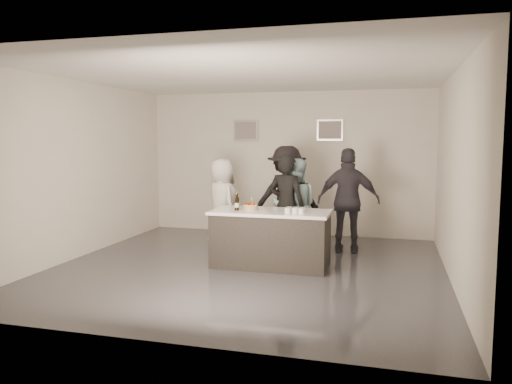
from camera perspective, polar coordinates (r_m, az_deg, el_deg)
floor at (r=7.94m, az=-0.96°, el=-8.66°), size 6.00×6.00×0.00m
ceiling at (r=7.74m, az=-1.00°, el=13.36°), size 6.00×6.00×0.00m
wall_back at (r=10.60m, az=3.57°, el=3.27°), size 6.00×0.04×3.00m
wall_front at (r=4.90m, az=-10.87°, el=-0.14°), size 6.00×0.04×3.00m
wall_left at (r=9.00m, az=-19.65°, el=2.42°), size 0.04×6.00×3.00m
wall_right at (r=7.43m, az=21.82°, el=1.64°), size 0.04×6.00×3.00m
picture_left at (r=10.78m, az=-1.16°, el=7.05°), size 0.54×0.04×0.44m
picture_right at (r=10.41m, az=8.45°, el=7.02°), size 0.54×0.04×0.44m
bar_counter at (r=7.92m, az=1.69°, el=-5.36°), size 1.86×0.86×0.90m
cake at (r=7.91m, az=-0.63°, el=-1.78°), size 0.23×0.23×0.07m
beer_bottle_a at (r=8.07m, az=-2.17°, el=-0.96°), size 0.07×0.07×0.26m
beer_bottle_b at (r=7.83m, az=-2.22°, el=-1.18°), size 0.07×0.07×0.26m
tumbler_cluster at (r=7.64m, az=4.51°, el=-2.07°), size 0.30×0.19×0.08m
candles at (r=7.66m, az=-1.57°, el=-2.30°), size 0.24×0.08×0.01m
person_main_black at (r=8.51m, az=3.48°, el=-1.58°), size 0.72×0.55×1.77m
person_main_blue at (r=8.77m, az=4.44°, el=-1.66°), size 0.90×0.74×1.68m
person_guest_left at (r=9.40m, az=-3.93°, el=-1.22°), size 0.95×0.94×1.65m
person_guest_right at (r=8.97m, az=10.51°, el=-0.98°), size 1.11×0.51×1.86m
person_guest_back at (r=9.18m, az=3.51°, el=-0.63°), size 1.36×1.00×1.89m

